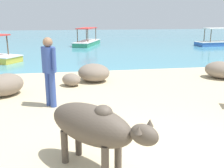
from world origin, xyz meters
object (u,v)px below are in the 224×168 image
at_px(person_standing, 49,67).
at_px(boat_green, 87,41).
at_px(cow, 93,126).
at_px(boat_blue, 220,42).

distance_m(person_standing, boat_green, 13.75).
height_order(cow, boat_green, boat_green).
distance_m(boat_blue, boat_green, 9.87).
height_order(person_standing, boat_blue, person_standing).
relative_size(cow, boat_blue, 0.40).
xyz_separation_m(person_standing, boat_blue, (11.58, 11.67, -0.70)).
bearing_deg(boat_green, cow, 17.18).
distance_m(cow, person_standing, 2.87).
bearing_deg(boat_green, person_standing, 13.34).
distance_m(cow, boat_blue, 18.06).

